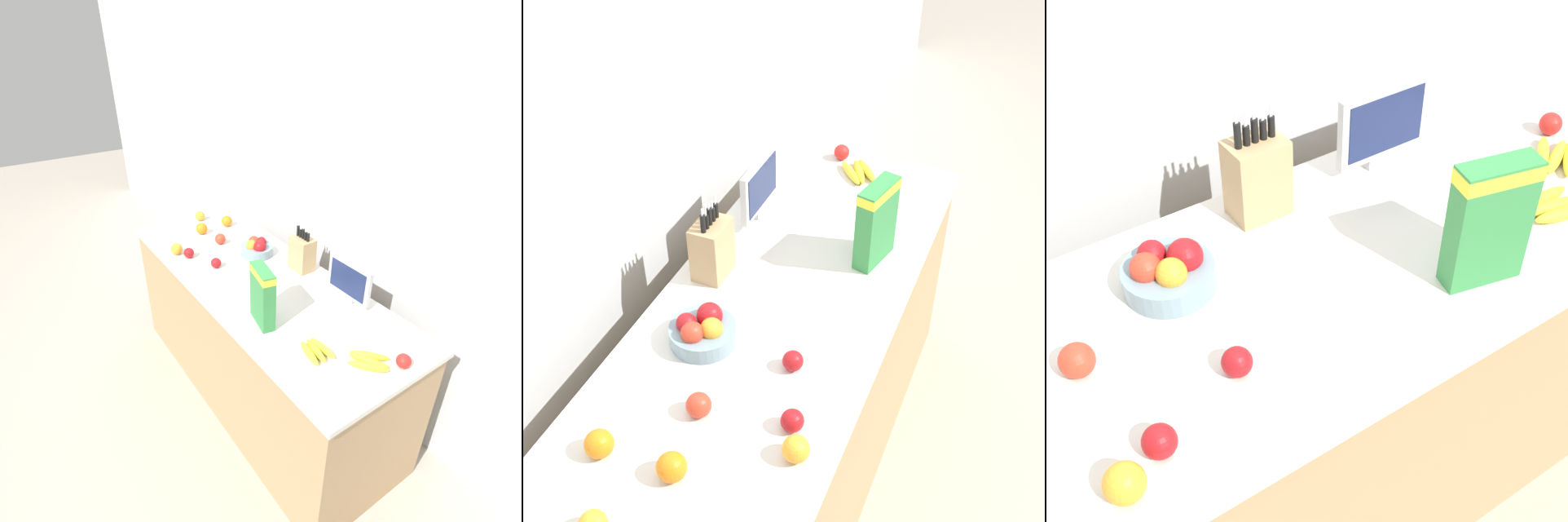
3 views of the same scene
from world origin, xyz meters
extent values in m
plane|color=#B2A899|center=(0.00, 0.00, 0.00)|extent=(14.00, 14.00, 0.00)
cube|color=silver|center=(0.00, 0.61, 1.30)|extent=(9.00, 0.06, 2.60)
cube|color=tan|center=(0.00, 0.00, 0.45)|extent=(2.08, 0.76, 0.91)
cube|color=beige|center=(0.00, 0.00, 0.92)|extent=(2.11, 0.79, 0.03)
cube|color=tan|center=(0.07, 0.27, 1.04)|extent=(0.15, 0.11, 0.21)
cylinder|color=black|center=(0.02, 0.27, 1.18)|extent=(0.02, 0.02, 0.07)
cube|color=silver|center=(0.02, 0.27, 1.23)|extent=(0.01, 0.00, 0.03)
cylinder|color=black|center=(0.05, 0.27, 1.17)|extent=(0.02, 0.02, 0.05)
cube|color=silver|center=(0.05, 0.27, 1.22)|extent=(0.01, 0.00, 0.04)
cylinder|color=black|center=(0.07, 0.27, 1.18)|extent=(0.02, 0.02, 0.06)
cube|color=silver|center=(0.07, 0.27, 1.22)|extent=(0.01, 0.00, 0.02)
cylinder|color=black|center=(0.09, 0.27, 1.17)|extent=(0.02, 0.02, 0.05)
cube|color=silver|center=(0.09, 0.27, 1.21)|extent=(0.01, 0.00, 0.03)
cylinder|color=black|center=(0.12, 0.27, 1.17)|extent=(0.02, 0.02, 0.05)
cube|color=silver|center=(0.12, 0.27, 1.22)|extent=(0.01, 0.00, 0.04)
cube|color=#B7B7BC|center=(0.47, 0.27, 0.95)|extent=(0.10, 0.03, 0.03)
cube|color=#B7B7BC|center=(0.47, 0.27, 1.07)|extent=(0.29, 0.02, 0.21)
cube|color=#19234C|center=(0.47, 0.26, 1.07)|extent=(0.25, 0.00, 0.17)
cube|color=#338442|center=(0.36, -0.22, 1.09)|extent=(0.20, 0.11, 0.31)
cube|color=yellow|center=(0.36, -0.22, 1.23)|extent=(0.20, 0.11, 0.04)
cylinder|color=gray|center=(-0.25, 0.15, 0.97)|extent=(0.21, 0.21, 0.06)
sphere|color=#A31419|center=(-0.20, 0.15, 1.01)|extent=(0.08, 0.08, 0.08)
sphere|color=#A31419|center=(-0.26, 0.20, 1.01)|extent=(0.07, 0.07, 0.07)
sphere|color=red|center=(-0.29, 0.16, 1.01)|extent=(0.07, 0.07, 0.07)
sphere|color=orange|center=(-0.25, 0.11, 1.01)|extent=(0.07, 0.07, 0.07)
ellipsoid|color=yellow|center=(0.86, 0.03, 0.95)|extent=(0.16, 0.14, 0.03)
ellipsoid|color=yellow|center=(0.88, 0.00, 0.95)|extent=(0.18, 0.12, 0.03)
ellipsoid|color=yellow|center=(0.69, -0.19, 0.95)|extent=(0.17, 0.07, 0.03)
ellipsoid|color=yellow|center=(0.70, -0.15, 0.95)|extent=(0.17, 0.06, 0.03)
ellipsoid|color=yellow|center=(0.70, -0.11, 0.95)|extent=(0.17, 0.04, 0.03)
sphere|color=red|center=(0.98, 0.11, 0.97)|extent=(0.07, 0.07, 0.07)
sphere|color=red|center=(-0.51, 0.02, 0.97)|extent=(0.08, 0.08, 0.08)
sphere|color=#A31419|center=(-0.46, -0.24, 0.97)|extent=(0.07, 0.07, 0.07)
sphere|color=#A31419|center=(-0.25, -0.16, 0.97)|extent=(0.07, 0.07, 0.07)
sphere|color=orange|center=(-0.54, -0.29, 0.97)|extent=(0.08, 0.08, 0.08)
camera|label=1|loc=(1.72, -1.16, 2.25)|focal=28.00mm
camera|label=2|loc=(-1.66, -0.72, 2.59)|focal=50.00mm
camera|label=3|loc=(-0.66, -1.02, 2.09)|focal=50.00mm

